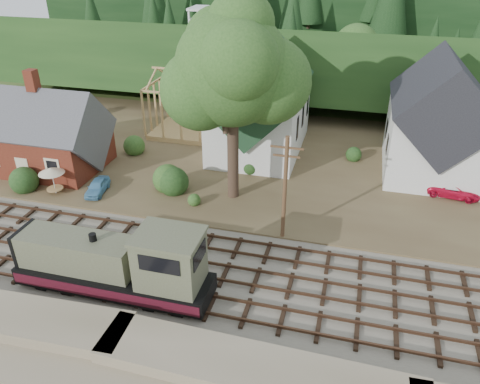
% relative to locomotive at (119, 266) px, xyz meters
% --- Properties ---
extents(ground, '(140.00, 140.00, 0.00)m').
position_rel_locomotive_xyz_m(ground, '(1.41, 3.00, -2.11)').
color(ground, '#384C1E').
rests_on(ground, ground).
extents(embankment, '(64.00, 5.00, 1.60)m').
position_rel_locomotive_xyz_m(embankment, '(1.41, -5.50, -2.11)').
color(embankment, '#7F7259').
rests_on(embankment, ground).
extents(railroad_bed, '(64.00, 11.00, 0.16)m').
position_rel_locomotive_xyz_m(railroad_bed, '(1.41, 3.00, -2.03)').
color(railroad_bed, '#726B5B').
rests_on(railroad_bed, ground).
extents(village_flat, '(64.00, 26.00, 0.30)m').
position_rel_locomotive_xyz_m(village_flat, '(1.41, 21.00, -1.96)').
color(village_flat, brown).
rests_on(village_flat, ground).
extents(hillside, '(70.00, 28.96, 12.74)m').
position_rel_locomotive_xyz_m(hillside, '(1.41, 45.00, -2.11)').
color(hillside, '#1E3F19').
rests_on(hillside, ground).
extents(ridge, '(80.00, 20.00, 12.00)m').
position_rel_locomotive_xyz_m(ridge, '(1.41, 61.00, -2.11)').
color(ridge, black).
rests_on(ridge, ground).
extents(depot, '(10.80, 7.41, 9.00)m').
position_rel_locomotive_xyz_m(depot, '(-14.59, 14.00, 1.10)').
color(depot, '#5B1F14').
rests_on(depot, village_flat).
extents(church, '(8.40, 15.17, 13.00)m').
position_rel_locomotive_xyz_m(church, '(3.41, 22.68, 3.07)').
color(church, silver).
rests_on(church, village_flat).
extents(farmhouse, '(8.40, 10.80, 10.60)m').
position_rel_locomotive_xyz_m(farmhouse, '(19.41, 22.00, 2.75)').
color(farmhouse, silver).
rests_on(farmhouse, village_flat).
extents(timber_frame, '(8.20, 6.20, 6.99)m').
position_rel_locomotive_xyz_m(timber_frame, '(-4.59, 25.00, 1.15)').
color(timber_frame, tan).
rests_on(timber_frame, village_flat).
extents(lattice_tower, '(3.20, 3.20, 12.12)m').
position_rel_locomotive_xyz_m(lattice_tower, '(-4.59, 31.00, 7.92)').
color(lattice_tower, silver).
rests_on(lattice_tower, village_flat).
extents(big_tree, '(10.90, 8.40, 14.70)m').
position_rel_locomotive_xyz_m(big_tree, '(3.57, 13.08, 8.10)').
color(big_tree, '#38281E').
rests_on(big_tree, village_flat).
extents(telegraph_pole_near, '(2.20, 0.28, 8.00)m').
position_rel_locomotive_xyz_m(telegraph_pole_near, '(8.41, 8.20, 2.13)').
color(telegraph_pole_near, '#4C331E').
rests_on(telegraph_pole_near, ground).
extents(locomotive, '(11.90, 2.98, 4.76)m').
position_rel_locomotive_xyz_m(locomotive, '(0.00, 0.00, 0.00)').
color(locomotive, black).
rests_on(locomotive, railroad_bed).
extents(car_blue, '(1.84, 3.46, 1.12)m').
position_rel_locomotive_xyz_m(car_blue, '(-7.70, 10.58, -1.25)').
color(car_blue, '#5EA1C9').
rests_on(car_blue, village_flat).
extents(car_red, '(4.46, 2.51, 1.18)m').
position_rel_locomotive_xyz_m(car_red, '(20.98, 17.56, -1.22)').
color(car_red, red).
rests_on(car_red, village_flat).
extents(patio_set, '(2.10, 2.10, 2.34)m').
position_rel_locomotive_xyz_m(patio_set, '(-11.09, 9.60, 0.18)').
color(patio_set, silver).
rests_on(patio_set, village_flat).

